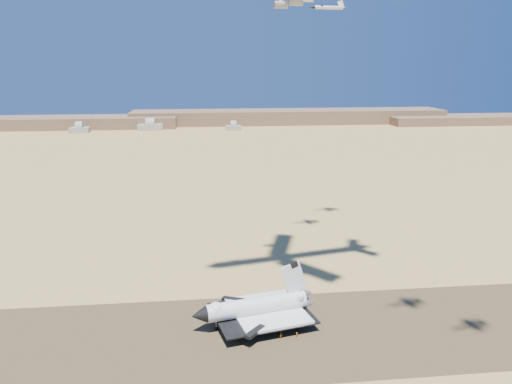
{
  "coord_description": "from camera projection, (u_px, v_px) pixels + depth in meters",
  "views": [
    {
      "loc": [
        -0.22,
        -130.45,
        76.87
      ],
      "look_at": [
        15.29,
        8.0,
        41.33
      ],
      "focal_mm": 35.0,
      "sensor_mm": 36.0,
      "label": 1
    }
  ],
  "objects": [
    {
      "name": "ground",
      "position": [
        207.0,
        338.0,
        144.64
      ],
      "size": [
        1200.0,
        1200.0,
        0.0
      ],
      "primitive_type": "plane",
      "color": "tan",
      "rests_on": "ground"
    },
    {
      "name": "runway",
      "position": [
        207.0,
        338.0,
        144.63
      ],
      "size": [
        600.0,
        50.0,
        0.06
      ],
      "primitive_type": "cube",
      "color": "brown",
      "rests_on": "ground"
    },
    {
      "name": "ridgeline",
      "position": [
        250.0,
        119.0,
        657.57
      ],
      "size": [
        960.0,
        90.0,
        18.0
      ],
      "color": "brown",
      "rests_on": "ground"
    },
    {
      "name": "hangars",
      "position": [
        147.0,
        127.0,
        597.25
      ],
      "size": [
        200.5,
        29.5,
        30.0
      ],
      "color": "#AAA496",
      "rests_on": "ground"
    },
    {
      "name": "shuttle",
      "position": [
        255.0,
        308.0,
        151.68
      ],
      "size": [
        38.15,
        28.83,
        18.76
      ],
      "rotation": [
        0.0,
        0.0,
        0.22
      ],
      "color": "silver",
      "rests_on": "runway"
    },
    {
      "name": "crew_a",
      "position": [
        297.0,
        335.0,
        144.8
      ],
      "size": [
        0.59,
        0.69,
        1.61
      ],
      "primitive_type": "imported",
      "rotation": [
        0.0,
        0.0,
        1.98
      ],
      "color": "orange",
      "rests_on": "runway"
    },
    {
      "name": "crew_b",
      "position": [
        281.0,
        335.0,
        144.22
      ],
      "size": [
        0.63,
        0.93,
        1.76
      ],
      "primitive_type": "imported",
      "rotation": [
        0.0,
        0.0,
        1.75
      ],
      "color": "orange",
      "rests_on": "runway"
    },
    {
      "name": "crew_c",
      "position": [
        281.0,
        330.0,
        147.05
      ],
      "size": [
        1.21,
        1.07,
        1.85
      ],
      "primitive_type": "imported",
      "rotation": [
        0.0,
        0.0,
        2.54
      ],
      "color": "orange",
      "rests_on": "runway"
    },
    {
      "name": "chase_jet_e",
      "position": [
        328.0,
        7.0,
        193.51
      ],
      "size": [
        14.63,
        8.09,
        3.65
      ],
      "rotation": [
        0.0,
        0.0,
        0.14
      ],
      "color": "silver"
    }
  ]
}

